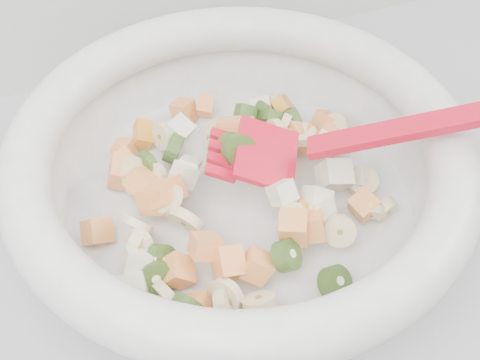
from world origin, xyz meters
name	(u,v)px	position (x,y,z in m)	size (l,w,h in m)	color
mixing_bowl	(240,172)	(0.00, 1.49, 0.96)	(0.41, 0.37, 0.14)	white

